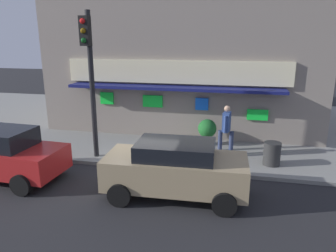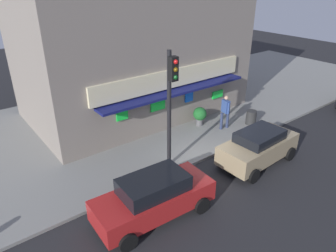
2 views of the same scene
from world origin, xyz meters
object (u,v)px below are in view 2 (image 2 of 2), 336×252
object	(u,v)px
pedestrian	(225,111)
parked_car_tan	(258,147)
traffic_light	(171,96)
trash_can	(251,117)
parked_car_red	(154,197)
potted_plant_by_doorway	(200,115)

from	to	relation	value
pedestrian	parked_car_tan	bearing A→B (deg)	-111.37
traffic_light	trash_can	xyz separation A→B (m)	(6.26, 0.61, -2.88)
parked_car_red	parked_car_tan	xyz separation A→B (m)	(5.76, 0.00, 0.00)
trash_can	parked_car_tan	distance (m)	3.92
trash_can	pedestrian	world-z (taller)	pedestrian
traffic_light	potted_plant_by_doorway	world-z (taller)	traffic_light
pedestrian	potted_plant_by_doorway	xyz separation A→B (m)	(-0.79, 1.13, -0.43)
potted_plant_by_doorway	parked_car_red	xyz separation A→B (m)	(-6.23, -4.35, 0.09)
traffic_light	potted_plant_by_doorway	size ratio (longest dim) A/B	4.84
pedestrian	parked_car_tan	xyz separation A→B (m)	(-1.26, -3.21, -0.34)
parked_car_tan	potted_plant_by_doorway	bearing A→B (deg)	83.82
traffic_light	trash_can	distance (m)	6.92
potted_plant_by_doorway	traffic_light	bearing A→B (deg)	-149.43
parked_car_red	parked_car_tan	size ratio (longest dim) A/B	1.09
potted_plant_by_doorway	parked_car_tan	world-z (taller)	parked_car_tan
parked_car_red	trash_can	bearing A→B (deg)	17.22
trash_can	parked_car_red	size ratio (longest dim) A/B	0.18
trash_can	pedestrian	distance (m)	1.81
potted_plant_by_doorway	parked_car_red	distance (m)	7.60
traffic_light	pedestrian	world-z (taller)	traffic_light
trash_can	potted_plant_by_doorway	bearing A→B (deg)	144.89
trash_can	pedestrian	xyz separation A→B (m)	(-1.60, 0.55, 0.66)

